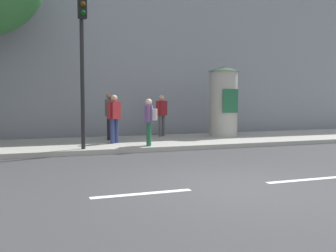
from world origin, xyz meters
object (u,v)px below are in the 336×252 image
object	(u,v)px
pedestrian_with_bag	(162,112)
poster_column	(223,101)
traffic_light	(82,45)
pedestrian_with_backpack	(114,115)
pedestrian_in_dark_shirt	(150,118)
pedestrian_near_pole	(110,112)

from	to	relation	value
pedestrian_with_bag	poster_column	bearing A→B (deg)	-22.11
traffic_light	pedestrian_with_backpack	bearing A→B (deg)	47.11
traffic_light	pedestrian_in_dark_shirt	bearing A→B (deg)	5.69
pedestrian_with_backpack	traffic_light	bearing A→B (deg)	-132.89
traffic_light	poster_column	bearing A→B (deg)	20.89
poster_column	pedestrian_with_backpack	xyz separation A→B (m)	(-4.55, -0.91, -0.45)
pedestrian_with_bag	pedestrian_near_pole	bearing A→B (deg)	-162.19
pedestrian_near_pole	pedestrian_with_backpack	world-z (taller)	pedestrian_near_pole
poster_column	pedestrian_in_dark_shirt	world-z (taller)	poster_column
traffic_light	pedestrian_with_backpack	size ratio (longest dim) A/B	2.81
pedestrian_with_bag	traffic_light	bearing A→B (deg)	-138.44
pedestrian_with_backpack	pedestrian_with_bag	world-z (taller)	pedestrian_with_bag
pedestrian_with_bag	pedestrian_in_dark_shirt	bearing A→B (deg)	-116.02
pedestrian_with_backpack	pedestrian_with_bag	size ratio (longest dim) A/B	0.99
traffic_light	pedestrian_with_bag	size ratio (longest dim) A/B	2.78
traffic_light	pedestrian_near_pole	bearing A→B (deg)	61.83
traffic_light	pedestrian_near_pole	world-z (taller)	traffic_light
traffic_light	pedestrian_with_bag	bearing A→B (deg)	41.56
poster_column	pedestrian_in_dark_shirt	distance (m)	4.20
traffic_light	poster_column	xyz separation A→B (m)	(5.75, 2.19, -1.64)
poster_column	traffic_light	bearing A→B (deg)	-159.11
traffic_light	pedestrian_with_bag	world-z (taller)	traffic_light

